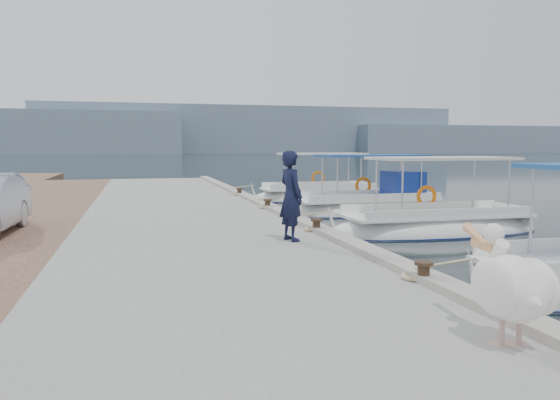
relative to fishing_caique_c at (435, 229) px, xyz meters
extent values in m
plane|color=black|center=(-3.92, -3.39, -0.12)|extent=(400.00, 400.00, 0.00)
cube|color=gray|center=(-6.92, 1.61, 0.13)|extent=(6.00, 40.00, 0.50)
cube|color=#9B9489|center=(-4.14, 1.61, 0.44)|extent=(0.44, 40.00, 0.12)
cube|color=slate|center=(36.08, 206.61, 8.88)|extent=(160.00, 40.00, 18.00)
cube|color=slate|center=(136.08, 196.61, 5.38)|extent=(120.00, 40.00, 11.00)
ellipsoid|color=white|center=(0.00, 0.00, -0.07)|extent=(6.63, 2.19, 1.30)
ellipsoid|color=navy|center=(0.00, 0.00, -0.09)|extent=(6.67, 2.23, 0.22)
cube|color=white|center=(0.00, 0.00, 0.43)|extent=(5.44, 1.88, 0.08)
cube|color=beige|center=(0.16, 0.00, 2.07)|extent=(3.98, 2.01, 0.08)
cylinder|color=silver|center=(-1.50, -0.82, 1.23)|extent=(0.05, 0.05, 1.60)
torus|color=orange|center=(0.30, 1.04, 0.88)|extent=(0.68, 0.12, 0.68)
ellipsoid|color=white|center=(-0.03, 4.85, -0.07)|extent=(6.59, 2.17, 1.30)
ellipsoid|color=navy|center=(-0.03, 4.85, -0.09)|extent=(6.62, 2.21, 0.22)
cube|color=white|center=(-0.03, 4.85, 0.43)|extent=(5.40, 1.87, 0.08)
cube|color=#1C488C|center=(0.14, 4.85, 2.07)|extent=(3.95, 2.00, 0.08)
cylinder|color=silver|center=(-1.51, 4.03, 1.23)|extent=(0.05, 0.05, 1.60)
torus|color=orange|center=(0.27, 5.88, 0.88)|extent=(0.68, 0.12, 0.68)
cube|color=navy|center=(1.46, 4.85, 0.98)|extent=(1.20, 1.52, 1.00)
ellipsoid|color=white|center=(-0.02, 10.43, -0.07)|extent=(6.60, 2.09, 1.30)
ellipsoid|color=navy|center=(-0.02, 10.43, -0.09)|extent=(6.63, 2.13, 0.22)
cube|color=white|center=(-0.02, 10.43, 0.43)|extent=(5.41, 1.80, 0.08)
cube|color=silver|center=(0.14, 10.43, 2.07)|extent=(3.96, 1.93, 0.08)
cylinder|color=silver|center=(-1.51, 9.64, 1.23)|extent=(0.05, 0.05, 1.60)
torus|color=orange|center=(0.28, 11.42, 0.88)|extent=(0.68, 0.12, 0.68)
cylinder|color=black|center=(-4.27, -6.89, 0.53)|extent=(0.18, 0.18, 0.30)
cylinder|color=black|center=(-4.27, -6.89, 0.68)|extent=(0.28, 0.28, 0.05)
cylinder|color=black|center=(-4.27, -1.89, 0.53)|extent=(0.18, 0.18, 0.30)
cylinder|color=black|center=(-4.27, -1.89, 0.68)|extent=(0.28, 0.28, 0.05)
cylinder|color=black|center=(-4.27, 3.11, 0.53)|extent=(0.18, 0.18, 0.30)
cylinder|color=black|center=(-4.27, 3.11, 0.68)|extent=(0.28, 0.28, 0.05)
cylinder|color=black|center=(-4.27, 8.11, 0.53)|extent=(0.18, 0.18, 0.30)
cylinder|color=black|center=(-4.27, 8.11, 0.68)|extent=(0.28, 0.28, 0.05)
cylinder|color=tan|center=(-4.80, -9.40, 0.56)|extent=(0.06, 0.06, 0.37)
cylinder|color=tan|center=(-4.62, -9.43, 0.56)|extent=(0.06, 0.06, 0.37)
ellipsoid|color=white|center=(-4.71, -9.41, 0.97)|extent=(0.65, 0.94, 0.68)
cylinder|color=white|center=(-4.66, -9.10, 1.25)|extent=(0.19, 0.33, 0.36)
sphere|color=white|center=(-4.65, -9.00, 1.47)|extent=(0.22, 0.22, 0.22)
cone|color=#EAA566|center=(-4.59, -8.66, 1.36)|extent=(0.21, 0.67, 0.27)
imported|color=black|center=(-5.17, -2.82, 1.35)|extent=(0.63, 0.80, 1.95)
camera|label=1|loc=(-8.37, -14.05, 2.40)|focal=35.00mm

